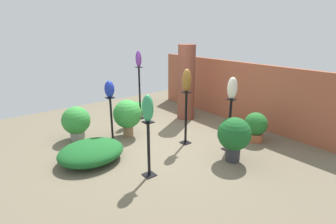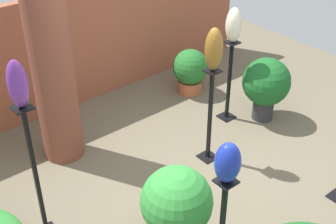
{
  "view_description": "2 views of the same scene",
  "coord_description": "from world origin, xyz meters",
  "px_view_note": "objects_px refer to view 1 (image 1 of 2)",
  "views": [
    {
      "loc": [
        4.34,
        -3.24,
        2.45
      ],
      "look_at": [
        0.25,
        0.03,
        0.77
      ],
      "focal_mm": 28.0,
      "sensor_mm": 36.0,
      "label": 1
    },
    {
      "loc": [
        -2.79,
        -2.71,
        3.48
      ],
      "look_at": [
        -0.27,
        0.36,
        0.94
      ],
      "focal_mm": 50.0,
      "sensor_mm": 36.0,
      "label": 2
    }
  ],
  "objects_px": {
    "pedestal_ivory": "(229,127)",
    "art_vase_violet": "(138,59)",
    "pedestal_jade": "(149,152)",
    "potted_plant_mid_right": "(76,121)",
    "brick_pillar": "(186,83)",
    "art_vase_bronze": "(187,80)",
    "potted_plant_back_center": "(234,136)",
    "potted_plant_mid_left": "(127,115)",
    "pedestal_violet": "(140,95)",
    "art_vase_ivory": "(232,88)",
    "potted_plant_front_right": "(255,126)",
    "pedestal_cobalt": "(112,122)",
    "art_vase_cobalt": "(109,89)",
    "art_vase_jade": "(148,108)",
    "pedestal_bronze": "(186,120)"
  },
  "relations": [
    {
      "from": "pedestal_ivory",
      "to": "art_vase_violet",
      "type": "relative_size",
      "value": 2.59
    },
    {
      "from": "pedestal_jade",
      "to": "potted_plant_mid_right",
      "type": "distance_m",
      "value": 2.36
    },
    {
      "from": "brick_pillar",
      "to": "art_vase_bronze",
      "type": "height_order",
      "value": "brick_pillar"
    },
    {
      "from": "pedestal_jade",
      "to": "potted_plant_mid_right",
      "type": "height_order",
      "value": "pedestal_jade"
    },
    {
      "from": "brick_pillar",
      "to": "potted_plant_back_center",
      "type": "xyz_separation_m",
      "value": [
        2.45,
        -1.0,
        -0.5
      ]
    },
    {
      "from": "art_vase_violet",
      "to": "potted_plant_mid_left",
      "type": "distance_m",
      "value": 1.72
    },
    {
      "from": "pedestal_ivory",
      "to": "potted_plant_mid_right",
      "type": "bearing_deg",
      "value": -137.92
    },
    {
      "from": "pedestal_violet",
      "to": "art_vase_bronze",
      "type": "height_order",
      "value": "art_vase_bronze"
    },
    {
      "from": "art_vase_ivory",
      "to": "art_vase_bronze",
      "type": "xyz_separation_m",
      "value": [
        -0.8,
        -0.48,
        0.09
      ]
    },
    {
      "from": "pedestal_jade",
      "to": "potted_plant_front_right",
      "type": "distance_m",
      "value": 2.73
    },
    {
      "from": "pedestal_cobalt",
      "to": "pedestal_violet",
      "type": "height_order",
      "value": "pedestal_violet"
    },
    {
      "from": "art_vase_cobalt",
      "to": "potted_plant_back_center",
      "type": "height_order",
      "value": "art_vase_cobalt"
    },
    {
      "from": "potted_plant_mid_right",
      "to": "art_vase_violet",
      "type": "bearing_deg",
      "value": 99.75
    },
    {
      "from": "art_vase_bronze",
      "to": "art_vase_cobalt",
      "type": "xyz_separation_m",
      "value": [
        -1.05,
        -1.25,
        -0.19
      ]
    },
    {
      "from": "pedestal_jade",
      "to": "potted_plant_mid_right",
      "type": "bearing_deg",
      "value": -170.39
    },
    {
      "from": "pedestal_cobalt",
      "to": "art_vase_ivory",
      "type": "relative_size",
      "value": 2.38
    },
    {
      "from": "brick_pillar",
      "to": "art_vase_ivory",
      "type": "relative_size",
      "value": 4.66
    },
    {
      "from": "brick_pillar",
      "to": "pedestal_jade",
      "type": "relative_size",
      "value": 2.05
    },
    {
      "from": "brick_pillar",
      "to": "potted_plant_mid_left",
      "type": "relative_size",
      "value": 2.33
    },
    {
      "from": "potted_plant_mid_right",
      "to": "potted_plant_mid_left",
      "type": "bearing_deg",
      "value": 61.08
    },
    {
      "from": "art_vase_violet",
      "to": "potted_plant_mid_right",
      "type": "xyz_separation_m",
      "value": [
        0.33,
        -1.93,
        -1.24
      ]
    },
    {
      "from": "pedestal_ivory",
      "to": "pedestal_cobalt",
      "type": "distance_m",
      "value": 2.53
    },
    {
      "from": "pedestal_cobalt",
      "to": "art_vase_violet",
      "type": "height_order",
      "value": "art_vase_violet"
    },
    {
      "from": "pedestal_violet",
      "to": "art_vase_bronze",
      "type": "relative_size",
      "value": 3.02
    },
    {
      "from": "pedestal_violet",
      "to": "potted_plant_front_right",
      "type": "distance_m",
      "value": 3.17
    },
    {
      "from": "pedestal_ivory",
      "to": "art_vase_violet",
      "type": "xyz_separation_m",
      "value": [
        -2.85,
        -0.35,
        1.17
      ]
    },
    {
      "from": "potted_plant_back_center",
      "to": "potted_plant_mid_left",
      "type": "distance_m",
      "value": 2.51
    },
    {
      "from": "art_vase_jade",
      "to": "art_vase_cobalt",
      "type": "distance_m",
      "value": 1.66
    },
    {
      "from": "art_vase_cobalt",
      "to": "art_vase_violet",
      "type": "distance_m",
      "value": 1.77
    },
    {
      "from": "pedestal_bronze",
      "to": "potted_plant_mid_right",
      "type": "bearing_deg",
      "value": -133.71
    },
    {
      "from": "art_vase_jade",
      "to": "potted_plant_mid_left",
      "type": "height_order",
      "value": "art_vase_jade"
    },
    {
      "from": "pedestal_jade",
      "to": "art_vase_bronze",
      "type": "distance_m",
      "value": 1.81
    },
    {
      "from": "pedestal_jade",
      "to": "potted_plant_mid_left",
      "type": "height_order",
      "value": "pedestal_jade"
    },
    {
      "from": "brick_pillar",
      "to": "art_vase_jade",
      "type": "height_order",
      "value": "brick_pillar"
    },
    {
      "from": "pedestal_cobalt",
      "to": "pedestal_violet",
      "type": "relative_size",
      "value": 0.72
    },
    {
      "from": "art_vase_cobalt",
      "to": "potted_plant_mid_right",
      "type": "relative_size",
      "value": 0.46
    },
    {
      "from": "art_vase_cobalt",
      "to": "potted_plant_mid_left",
      "type": "height_order",
      "value": "art_vase_cobalt"
    },
    {
      "from": "potted_plant_mid_left",
      "to": "brick_pillar",
      "type": "bearing_deg",
      "value": 93.53
    },
    {
      "from": "art_vase_ivory",
      "to": "potted_plant_mid_right",
      "type": "distance_m",
      "value": 3.51
    },
    {
      "from": "brick_pillar",
      "to": "potted_plant_front_right",
      "type": "bearing_deg",
      "value": 3.97
    },
    {
      "from": "pedestal_violet",
      "to": "art_vase_bronze",
      "type": "distance_m",
      "value": 2.18
    },
    {
      "from": "potted_plant_front_right",
      "to": "pedestal_bronze",
      "type": "bearing_deg",
      "value": -123.79
    },
    {
      "from": "art_vase_cobalt",
      "to": "pedestal_jade",
      "type": "bearing_deg",
      "value": -5.34
    },
    {
      "from": "potted_plant_mid_right",
      "to": "pedestal_bronze",
      "type": "bearing_deg",
      "value": 46.29
    },
    {
      "from": "pedestal_cobalt",
      "to": "potted_plant_back_center",
      "type": "height_order",
      "value": "pedestal_cobalt"
    },
    {
      "from": "brick_pillar",
      "to": "pedestal_jade",
      "type": "distance_m",
      "value": 3.24
    },
    {
      "from": "art_vase_ivory",
      "to": "art_vase_jade",
      "type": "distance_m",
      "value": 1.89
    },
    {
      "from": "pedestal_violet",
      "to": "pedestal_bronze",
      "type": "bearing_deg",
      "value": -3.75
    },
    {
      "from": "potted_plant_back_center",
      "to": "potted_plant_front_right",
      "type": "height_order",
      "value": "potted_plant_back_center"
    },
    {
      "from": "pedestal_cobalt",
      "to": "art_vase_jade",
      "type": "relative_size",
      "value": 2.29
    }
  ]
}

